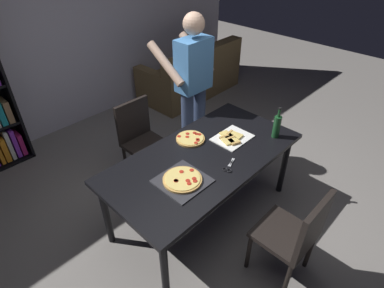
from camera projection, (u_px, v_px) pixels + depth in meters
ground_plane at (202, 213)px, 3.19m from camera, size 12.00×12.00×0.00m
back_wall at (51, 25)px, 3.84m from camera, size 6.40×0.10×2.80m
dining_table at (204, 161)px, 2.79m from camera, size 1.84×0.93×0.75m
chair_near_camera at (296, 233)px, 2.35m from camera, size 0.42×0.42×0.90m
chair_far_side at (140, 136)px, 3.43m from camera, size 0.42×0.42×0.90m
couch at (192, 77)px, 5.24m from camera, size 1.72×0.90×0.85m
person_serving_pizza at (193, 84)px, 3.37m from camera, size 0.55×0.54×1.75m
pepperoni_pizza_on_tray at (182, 180)px, 2.47m from camera, size 0.38×0.38×0.04m
pizza_slices_on_towel at (231, 138)px, 2.96m from camera, size 0.36×0.28×0.03m
wine_bottle at (277, 126)px, 2.93m from camera, size 0.07×0.07×0.32m
kitchen_scissors at (229, 167)px, 2.61m from camera, size 0.20×0.11×0.01m
second_pizza_plain at (191, 138)px, 2.95m from camera, size 0.27×0.27×0.03m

